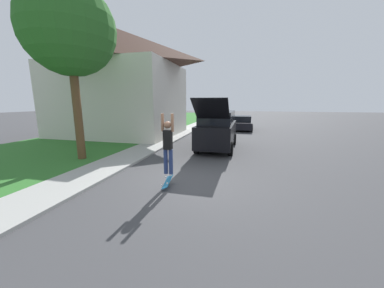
{
  "coord_description": "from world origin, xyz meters",
  "views": [
    {
      "loc": [
        1.96,
        -6.81,
        2.69
      ],
      "look_at": [
        -0.01,
        0.92,
        1.12
      ],
      "focal_mm": 20.0,
      "sensor_mm": 36.0,
      "label": 1
    }
  ],
  "objects_px": {
    "skateboarder": "(168,143)",
    "car_down_street": "(242,123)",
    "lawn_tree_near": "(69,30)",
    "suv_parked": "(218,129)",
    "skateboard": "(167,181)"
  },
  "relations": [
    {
      "from": "lawn_tree_near",
      "to": "skateboarder",
      "type": "xyz_separation_m",
      "value": [
        5.09,
        -2.04,
        -4.24
      ]
    },
    {
      "from": "suv_parked",
      "to": "skateboarder",
      "type": "xyz_separation_m",
      "value": [
        -0.73,
        -6.18,
        0.26
      ]
    },
    {
      "from": "suv_parked",
      "to": "skateboard",
      "type": "bearing_deg",
      "value": -96.99
    },
    {
      "from": "skateboard",
      "to": "suv_parked",
      "type": "bearing_deg",
      "value": 83.01
    },
    {
      "from": "lawn_tree_near",
      "to": "skateboard",
      "type": "xyz_separation_m",
      "value": [
        5.06,
        -2.08,
        -5.47
      ]
    },
    {
      "from": "suv_parked",
      "to": "skateboard",
      "type": "height_order",
      "value": "suv_parked"
    },
    {
      "from": "lawn_tree_near",
      "to": "skateboarder",
      "type": "bearing_deg",
      "value": -21.85
    },
    {
      "from": "suv_parked",
      "to": "skateboard",
      "type": "distance_m",
      "value": 6.34
    },
    {
      "from": "lawn_tree_near",
      "to": "car_down_street",
      "type": "distance_m",
      "value": 16.06
    },
    {
      "from": "skateboarder",
      "to": "car_down_street",
      "type": "bearing_deg",
      "value": 82.84
    },
    {
      "from": "lawn_tree_near",
      "to": "car_down_street",
      "type": "relative_size",
      "value": 1.69
    },
    {
      "from": "lawn_tree_near",
      "to": "car_down_street",
      "type": "bearing_deg",
      "value": 62.5
    },
    {
      "from": "car_down_street",
      "to": "lawn_tree_near",
      "type": "bearing_deg",
      "value": -117.5
    },
    {
      "from": "skateboarder",
      "to": "skateboard",
      "type": "relative_size",
      "value": 2.52
    },
    {
      "from": "suv_parked",
      "to": "skateboard",
      "type": "xyz_separation_m",
      "value": [
        -0.76,
        -6.22,
        -0.98
      ]
    }
  ]
}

